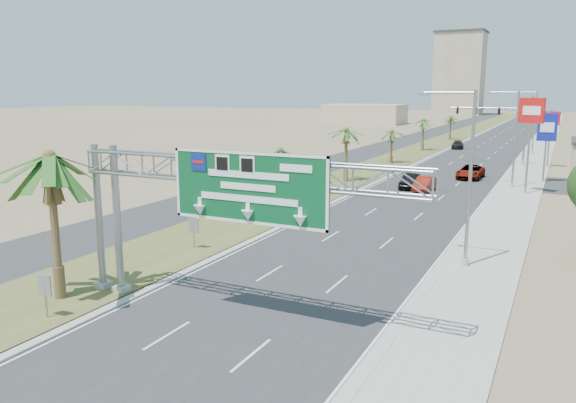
# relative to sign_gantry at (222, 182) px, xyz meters

# --- Properties ---
(road) EXTENTS (12.00, 300.00, 0.02)m
(road) POSITION_rel_sign_gantry_xyz_m (1.06, 100.07, -6.05)
(road) COLOR #28282B
(road) RESTS_ON ground
(sidewalk_right) EXTENTS (4.00, 300.00, 0.10)m
(sidewalk_right) POSITION_rel_sign_gantry_xyz_m (9.56, 100.07, -6.01)
(sidewalk_right) COLOR #9E9B93
(sidewalk_right) RESTS_ON ground
(median_grass) EXTENTS (7.00, 300.00, 0.12)m
(median_grass) POSITION_rel_sign_gantry_xyz_m (-8.94, 100.07, -6.00)
(median_grass) COLOR #455224
(median_grass) RESTS_ON ground
(opposing_road) EXTENTS (8.00, 300.00, 0.02)m
(opposing_road) POSITION_rel_sign_gantry_xyz_m (-15.94, 100.07, -6.05)
(opposing_road) COLOR #28282B
(opposing_road) RESTS_ON ground
(sign_gantry) EXTENTS (16.75, 1.24, 7.50)m
(sign_gantry) POSITION_rel_sign_gantry_xyz_m (0.00, 0.00, 0.00)
(sign_gantry) COLOR gray
(sign_gantry) RESTS_ON ground
(palm_near) EXTENTS (5.70, 5.70, 8.35)m
(palm_near) POSITION_rel_sign_gantry_xyz_m (-8.14, -1.93, 0.87)
(palm_near) COLOR brown
(palm_near) RESTS_ON ground
(palm_row_b) EXTENTS (3.99, 3.99, 5.95)m
(palm_row_b) POSITION_rel_sign_gantry_xyz_m (-8.44, 22.07, -1.16)
(palm_row_b) COLOR brown
(palm_row_b) RESTS_ON ground
(palm_row_c) EXTENTS (3.99, 3.99, 6.75)m
(palm_row_c) POSITION_rel_sign_gantry_xyz_m (-8.44, 38.07, -0.39)
(palm_row_c) COLOR brown
(palm_row_c) RESTS_ON ground
(palm_row_d) EXTENTS (3.99, 3.99, 5.45)m
(palm_row_d) POSITION_rel_sign_gantry_xyz_m (-8.44, 56.07, -1.64)
(palm_row_d) COLOR brown
(palm_row_d) RESTS_ON ground
(palm_row_e) EXTENTS (3.99, 3.99, 6.15)m
(palm_row_e) POSITION_rel_sign_gantry_xyz_m (-8.44, 75.07, -0.97)
(palm_row_e) COLOR brown
(palm_row_e) RESTS_ON ground
(palm_row_f) EXTENTS (3.99, 3.99, 5.75)m
(palm_row_f) POSITION_rel_sign_gantry_xyz_m (-8.44, 100.07, -1.35)
(palm_row_f) COLOR brown
(palm_row_f) RESTS_ON ground
(streetlight_near) EXTENTS (3.27, 0.44, 10.00)m
(streetlight_near) POSITION_rel_sign_gantry_xyz_m (8.36, 12.07, -1.36)
(streetlight_near) COLOR gray
(streetlight_near) RESTS_ON ground
(streetlight_mid) EXTENTS (3.27, 0.44, 10.00)m
(streetlight_mid) POSITION_rel_sign_gantry_xyz_m (8.36, 42.07, -1.36)
(streetlight_mid) COLOR gray
(streetlight_mid) RESTS_ON ground
(streetlight_far) EXTENTS (3.27, 0.44, 10.00)m
(streetlight_far) POSITION_rel_sign_gantry_xyz_m (8.36, 78.07, -1.36)
(streetlight_far) COLOR gray
(streetlight_far) RESTS_ON ground
(signal_mast) EXTENTS (10.28, 0.71, 8.00)m
(signal_mast) POSITION_rel_sign_gantry_xyz_m (6.23, 62.05, -1.21)
(signal_mast) COLOR gray
(signal_mast) RESTS_ON ground
(median_signback_a) EXTENTS (0.75, 0.08, 2.08)m
(median_signback_a) POSITION_rel_sign_gantry_xyz_m (-6.74, -3.93, -4.61)
(median_signback_a) COLOR gray
(median_signback_a) RESTS_ON ground
(median_signback_b) EXTENTS (0.75, 0.08, 2.08)m
(median_signback_b) POSITION_rel_sign_gantry_xyz_m (-7.44, 8.07, -4.61)
(median_signback_b) COLOR gray
(median_signback_b) RESTS_ON ground
(tower_distant) EXTENTS (20.00, 16.00, 35.00)m
(tower_distant) POSITION_rel_sign_gantry_xyz_m (-30.94, 240.07, 11.44)
(tower_distant) COLOR gray
(tower_distant) RESTS_ON ground
(building_distant_left) EXTENTS (24.00, 14.00, 6.00)m
(building_distant_left) POSITION_rel_sign_gantry_xyz_m (-43.94, 150.07, -3.06)
(building_distant_left) COLOR tan
(building_distant_left) RESTS_ON ground
(car_left_lane) EXTENTS (2.60, 5.22, 1.71)m
(car_left_lane) POSITION_rel_sign_gantry_xyz_m (-0.98, 37.36, -5.20)
(car_left_lane) COLOR black
(car_left_lane) RESTS_ON ground
(car_mid_lane) EXTENTS (1.61, 4.40, 1.44)m
(car_mid_lane) POSITION_rel_sign_gantry_xyz_m (0.77, 36.13, -5.34)
(car_mid_lane) COLOR maroon
(car_mid_lane) RESTS_ON ground
(car_right_lane) EXTENTS (2.74, 5.65, 1.55)m
(car_right_lane) POSITION_rel_sign_gantry_xyz_m (3.65, 46.81, -5.28)
(car_right_lane) COLOR gray
(car_right_lane) RESTS_ON ground
(car_far) EXTENTS (2.38, 4.84, 1.35)m
(car_far) POSITION_rel_sign_gantry_xyz_m (-3.74, 81.69, -5.38)
(car_far) COLOR black
(car_far) RESTS_ON ground
(pole_sign_red_near) EXTENTS (2.36, 1.08, 9.53)m
(pole_sign_red_near) POSITION_rel_sign_gantry_xyz_m (10.06, 38.59, 1.48)
(pole_sign_red_near) COLOR gray
(pole_sign_red_near) RESTS_ON ground
(pole_sign_blue) EXTENTS (2.02, 0.55, 7.80)m
(pole_sign_blue) POSITION_rel_sign_gantry_xyz_m (11.31, 47.33, -0.27)
(pole_sign_blue) COLOR gray
(pole_sign_blue) RESTS_ON ground
(pole_sign_red_far) EXTENTS (2.17, 1.04, 7.58)m
(pole_sign_red_far) POSITION_rel_sign_gantry_xyz_m (11.29, 61.52, -0.11)
(pole_sign_red_far) COLOR gray
(pole_sign_red_far) RESTS_ON ground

